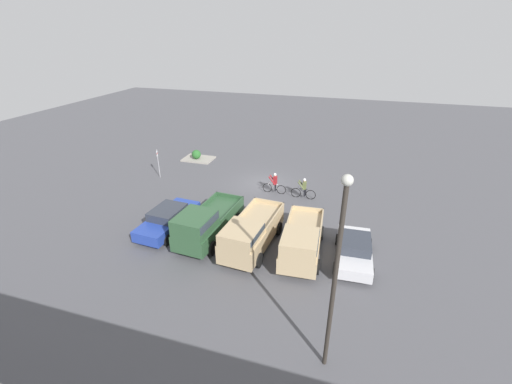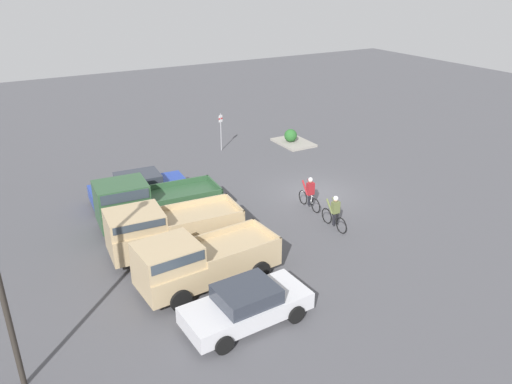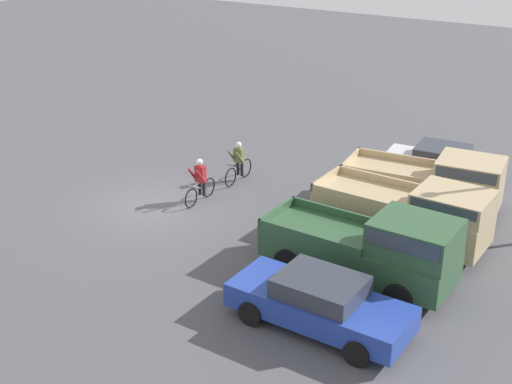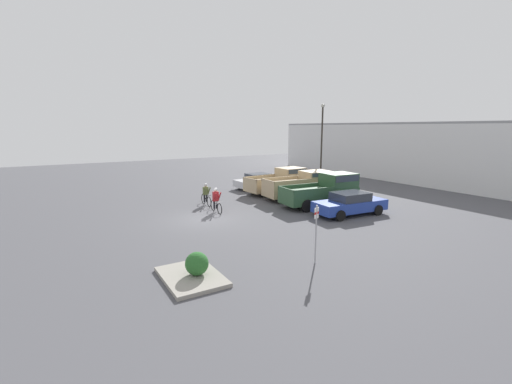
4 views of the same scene
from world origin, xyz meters
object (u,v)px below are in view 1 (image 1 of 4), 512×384
object	(u,v)px
cyclist_1	(304,188)
fire_lane_sign	(158,161)
lamppost	(336,268)
pickup_truck_0	(302,241)
pickup_truck_2	(205,223)
sedan_1	(168,219)
cyclist_0	(275,183)
pickup_truck_1	(251,233)
sedan_0	(354,250)
shrub	(196,154)

from	to	relation	value
cyclist_1	fire_lane_sign	bearing A→B (deg)	-1.53
cyclist_1	lamppost	world-z (taller)	lamppost
pickup_truck_0	pickup_truck_2	xyz separation A→B (m)	(5.67, -0.02, 0.09)
sedan_1	cyclist_0	world-z (taller)	cyclist_0
pickup_truck_1	cyclist_0	distance (m)	7.63
fire_lane_sign	lamppost	xyz separation A→B (m)	(-15.51, 13.90, 2.99)
sedan_0	lamppost	bearing A→B (deg)	84.19
fire_lane_sign	cyclist_0	bearing A→B (deg)	179.51
cyclist_1	fire_lane_sign	distance (m)	12.33
pickup_truck_2	pickup_truck_0	bearing A→B (deg)	179.80
pickup_truck_1	sedan_1	xyz separation A→B (m)	(5.57, -0.57, -0.37)
lamppost	shrub	xyz separation A→B (m)	(14.38, -18.59, -3.89)
pickup_truck_1	cyclist_1	xyz separation A→B (m)	(-1.73, -7.36, -0.32)
shrub	pickup_truck_0	bearing A→B (deg)	135.06
sedan_1	pickup_truck_0	bearing A→B (deg)	176.82
sedan_1	cyclist_0	size ratio (longest dim) A/B	2.65
pickup_truck_2	shrub	distance (m)	13.96
pickup_truck_2	lamppost	distance (m)	10.53
sedan_0	cyclist_0	distance (m)	9.31
pickup_truck_2	sedan_1	size ratio (longest dim) A/B	1.16
sedan_1	fire_lane_sign	world-z (taller)	fire_lane_sign
sedan_1	lamppost	xyz separation A→B (m)	(-10.50, 6.77, 3.73)
sedan_0	shrub	bearing A→B (deg)	-37.89
sedan_0	pickup_truck_1	distance (m)	5.68
fire_lane_sign	shrub	world-z (taller)	fire_lane_sign
sedan_0	cyclist_1	bearing A→B (deg)	-59.87
sedan_0	lamppost	xyz separation A→B (m)	(0.70, 6.85, 3.78)
pickup_truck_2	cyclist_0	xyz separation A→B (m)	(-2.26, -7.49, -0.37)
sedan_0	shrub	xyz separation A→B (m)	(15.08, -11.74, -0.11)
sedan_1	shrub	world-z (taller)	sedan_1
sedan_1	cyclist_1	distance (m)	9.97
pickup_truck_1	lamppost	bearing A→B (deg)	128.48
sedan_0	pickup_truck_0	distance (m)	2.85
sedan_1	sedan_0	bearing A→B (deg)	-179.60
sedan_0	pickup_truck_2	distance (m)	8.47
sedan_0	cyclist_1	xyz separation A→B (m)	(3.90, -6.72, 0.09)
cyclist_1	shrub	world-z (taller)	cyclist_1
shrub	pickup_truck_1	bearing A→B (deg)	127.36
lamppost	fire_lane_sign	bearing A→B (deg)	-41.85
pickup_truck_2	sedan_1	bearing A→B (deg)	-9.24
sedan_0	sedan_1	bearing A→B (deg)	0.40
cyclist_0	shrub	world-z (taller)	cyclist_0
pickup_truck_0	sedan_1	world-z (taller)	pickup_truck_0
pickup_truck_1	sedan_1	distance (m)	5.61
pickup_truck_0	cyclist_1	bearing A→B (deg)	-81.16
cyclist_1	shrub	bearing A→B (deg)	-24.17
pickup_truck_2	cyclist_1	distance (m)	8.56
shrub	fire_lane_sign	bearing A→B (deg)	76.49
fire_lane_sign	lamppost	world-z (taller)	lamppost
pickup_truck_0	cyclist_0	xyz separation A→B (m)	(3.41, -7.51, -0.28)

